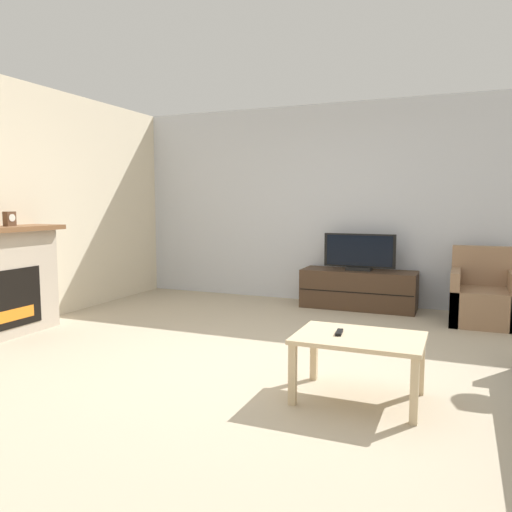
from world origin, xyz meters
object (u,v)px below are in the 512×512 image
Objects in this scene: mantel_clock at (10,219)px; tv_stand at (358,289)px; remote at (339,332)px; fireplace at (1,281)px; coffee_table at (359,345)px; tv at (359,254)px; armchair at (483,299)px.

mantel_clock is 0.10× the size of tv_stand.
remote is (0.44, -3.03, 0.21)m from tv_stand.
fireplace is 1.50× the size of coffee_table.
tv is at bearing -90.00° from tv_stand.
mantel_clock is at bearing -139.43° from tv_stand.
mantel_clock is (0.02, 0.13, 0.63)m from fireplace.
mantel_clock reaches higher than tv_stand.
fireplace is 1.51× the size of armchair.
remote is at bearing -4.15° from fireplace.
fireplace is 3.56m from remote.
mantel_clock is at bearing -139.45° from tv.
armchair is (1.47, -0.26, 0.03)m from tv_stand.
fireplace reaches higher than coffee_table.
coffee_table is at bearing -107.66° from armchair.
tv_stand is 1.59× the size of tv.
tv is at bearing 100.90° from coffee_table.
mantel_clock is at bearing 167.88° from remote.
tv_stand is 1.68× the size of coffee_table.
tv is (-0.00, -0.00, 0.47)m from tv_stand.
fireplace reaches higher than tv.
tv is at bearing 41.75° from fireplace.
remote is (3.55, -0.26, -0.11)m from fireplace.
mantel_clock is at bearing 82.31° from fireplace.
tv reaches higher than tv_stand.
fireplace reaches higher than remote.
armchair is 5.61× the size of remote.
tv reaches higher than coffee_table.
fireplace is at bearing 169.99° from remote.
mantel_clock reaches higher than remote.
fireplace is at bearing 175.98° from coffee_table.
coffee_table is 0.16m from remote.
fireplace is 0.89× the size of tv_stand.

